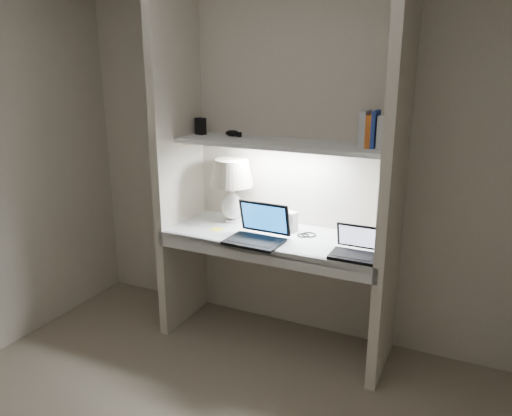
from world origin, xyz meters
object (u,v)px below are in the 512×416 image
Objects in this scene: laptop_netbook at (355,249)px; speaker at (290,221)px; table_lamp at (232,180)px; laptop_main at (258,232)px; book_row at (378,130)px.

laptop_netbook reaches higher than speaker.
table_lamp reaches higher than laptop_netbook.
speaker is (0.11, 0.25, 0.01)m from laptop_main.
table_lamp reaches higher than speaker.
book_row is at bearing 0.30° from table_lamp.
book_row is at bearing 83.69° from laptop_netbook.
table_lamp is at bearing 142.19° from laptop_main.
laptop_netbook is at bearing -15.28° from table_lamp.
laptop_netbook is 1.22× the size of book_row.
table_lamp is 1.26× the size of laptop_main.
laptop_netbook is at bearing -96.48° from book_row.
laptop_main is 0.28m from speaker.
laptop_netbook is at bearing 3.30° from laptop_main.
table_lamp is 1.05m from book_row.
table_lamp is 0.49m from laptop_main.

